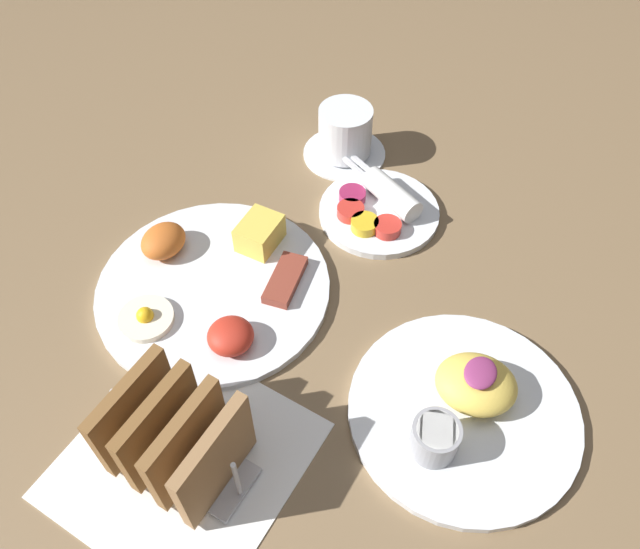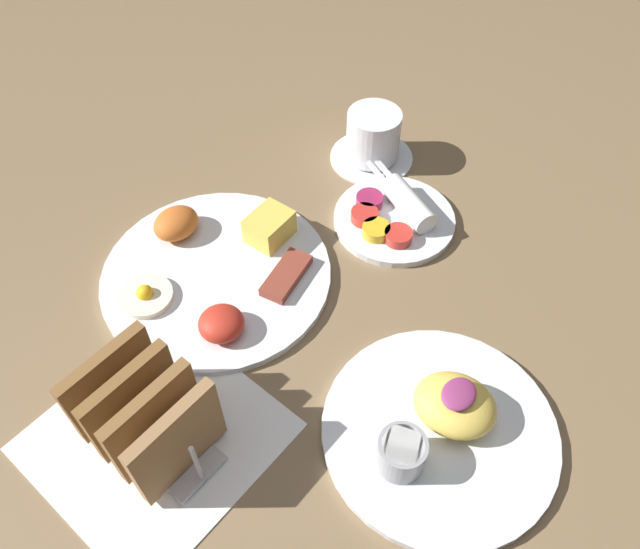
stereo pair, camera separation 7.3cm
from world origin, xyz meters
TOP-DOWN VIEW (x-y plane):
  - ground_plane at (0.00, 0.00)m, footprint 3.00×3.00m
  - napkin_flat at (-0.22, 0.04)m, footprint 0.22×0.22m
  - plate_breakfast at (-0.03, 0.15)m, footprint 0.28×0.28m
  - plate_condiments at (0.19, 0.03)m, footprint 0.16×0.16m
  - plate_foreground at (-0.03, -0.18)m, footprint 0.24×0.24m
  - toast_rack at (-0.22, 0.04)m, footprint 0.10×0.15m
  - coffee_cup at (0.27, 0.13)m, footprint 0.12×0.12m

SIDE VIEW (x-z plane):
  - ground_plane at x=0.00m, z-range 0.00..0.00m
  - napkin_flat at x=-0.22m, z-range 0.00..0.00m
  - plate_breakfast at x=-0.03m, z-range -0.01..0.03m
  - plate_condiments at x=0.19m, z-range -0.01..0.03m
  - plate_foreground at x=-0.03m, z-range -0.01..0.04m
  - coffee_cup at x=0.27m, z-range 0.00..0.08m
  - toast_rack at x=-0.22m, z-range 0.00..0.10m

